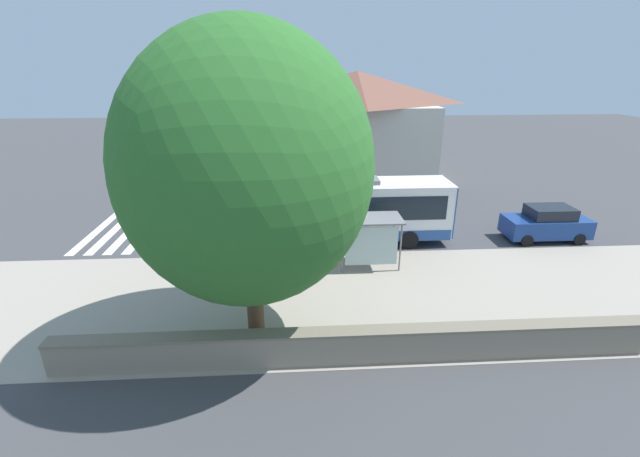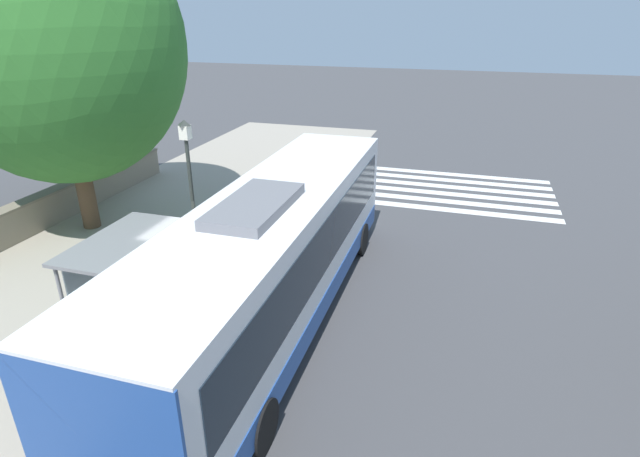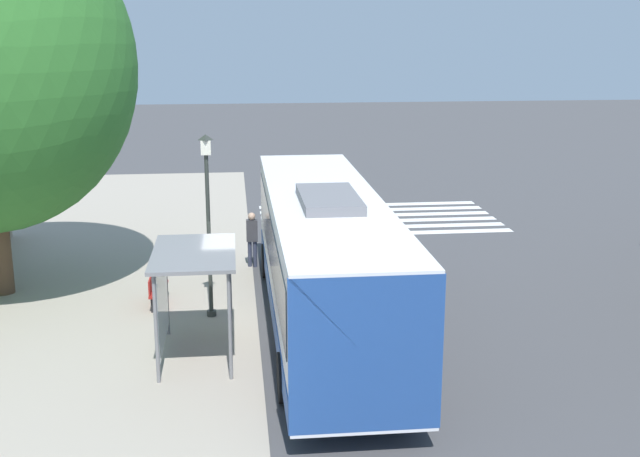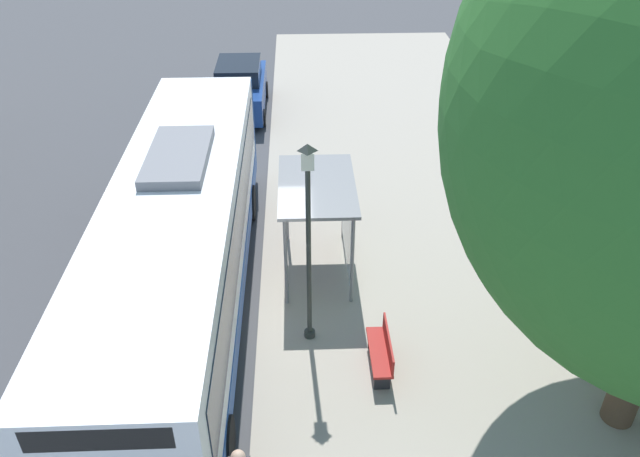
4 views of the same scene
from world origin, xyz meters
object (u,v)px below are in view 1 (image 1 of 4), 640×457
bus (335,210)px  parked_car_behind_bus (546,224)px  street_lamp_near (316,211)px  shade_tree (246,168)px  bench (296,269)px  bus_shelter (370,227)px  pedestrian (231,238)px

bus → parked_car_behind_bus: bearing=-92.0°
street_lamp_near → shade_tree: 7.14m
bench → street_lamp_near: bearing=-34.5°
bus_shelter → pedestrian: (1.57, 6.77, -1.03)m
street_lamp_near → parked_car_behind_bus: bearing=-79.7°
bus → shade_tree: size_ratio=1.17×
bus → pedestrian: 5.71m
pedestrian → shade_tree: 8.82m
pedestrian → street_lamp_near: size_ratio=0.37×
bus → parked_car_behind_bus: size_ratio=2.75×
shade_tree → parked_car_behind_bus: size_ratio=2.36×
shade_tree → bus: bearing=-23.0°
bench → parked_car_behind_bus: bearing=-74.7°
bus_shelter → pedestrian: bearing=76.9°
shade_tree → parked_car_behind_bus: 18.10m
pedestrian → street_lamp_near: street_lamp_near is taller
bus_shelter → parked_car_behind_bus: bus_shelter is taller
pedestrian → shade_tree: bearing=-165.5°
bus → street_lamp_near: bearing=157.2°
bench → shade_tree: (-4.31, 1.47, 5.70)m
pedestrian → parked_car_behind_bus: bearing=-86.0°
street_lamp_near → shade_tree: size_ratio=0.44×
bus → bench: 4.92m
bus → parked_car_behind_bus: (-0.41, -11.68, -0.91)m
street_lamp_near → parked_car_behind_bus: street_lamp_near is taller
bench → street_lamp_near: (1.45, -1.00, 2.28)m
parked_car_behind_bus → bus: bearing=88.0°
parked_car_behind_bus → pedestrian: bearing=94.0°
pedestrian → parked_car_behind_bus: parked_car_behind_bus is taller
street_lamp_near → shade_tree: bearing=156.8°
bus → bench: bus is taller
bus → bus_shelter: 3.45m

